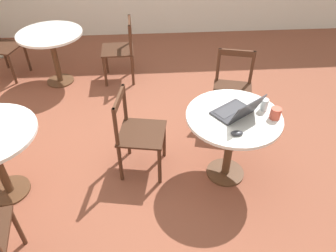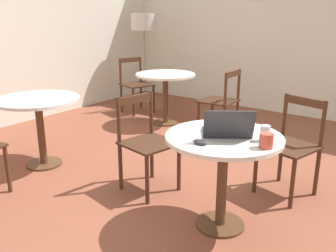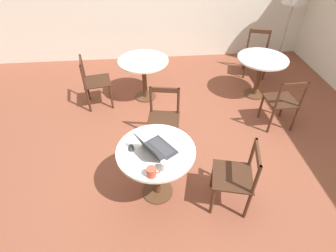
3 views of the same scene
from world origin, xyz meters
name	(u,v)px [view 3 (image 3 of 3)]	position (x,y,z in m)	size (l,w,h in m)	color
ground_plane	(174,162)	(0.00, 0.00, 0.00)	(16.00, 16.00, 0.00)	brown
cafe_table_near	(156,159)	(-0.25, -0.45, 0.58)	(0.83, 0.83, 0.72)	#51331E
cafe_table_mid	(261,65)	(1.64, 1.50, 0.58)	(0.83, 0.83, 0.72)	#51331E
cafe_table_far	(144,67)	(-0.34, 1.61, 0.58)	(0.83, 0.83, 0.72)	#51331E
chair_near_back	(164,119)	(-0.11, 0.39, 0.44)	(0.49, 0.49, 0.85)	#472819
chair_near_right	(236,177)	(0.58, -0.66, 0.44)	(0.51, 0.51, 0.85)	#472819
chair_mid_front	(282,102)	(1.66, 0.62, 0.44)	(0.43, 0.43, 0.85)	#472819
chair_mid_back	(257,53)	(1.87, 2.27, 0.44)	(0.52, 0.52, 0.85)	#472819
chair_far_left	(94,82)	(-1.16, 1.47, 0.44)	(0.49, 0.49, 0.85)	#472819
laptop	(156,148)	(-0.25, -0.47, 0.76)	(0.45, 0.45, 0.22)	#2D2D33
mouse	(131,148)	(-0.51, -0.41, 0.73)	(0.06, 0.10, 0.03)	#2D2D33
mug	(152,172)	(-0.31, -0.78, 0.77)	(0.13, 0.09, 0.10)	#C64C38
drinking_glass	(164,166)	(-0.19, -0.72, 0.77)	(0.07, 0.07, 0.11)	silver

